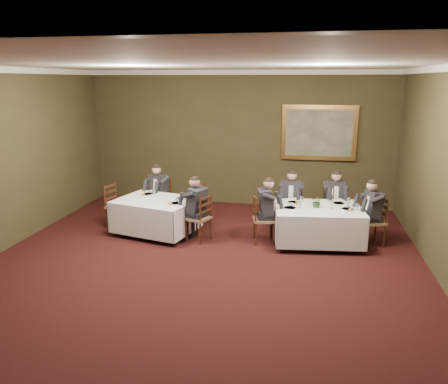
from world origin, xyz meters
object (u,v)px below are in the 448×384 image
(diner_sec_backleft, at_px, (160,199))
(diner_sec_endright, at_px, (198,217))
(chair_sec_endleft, at_px, (118,215))
(candlestick, at_px, (332,201))
(centerpiece, at_px, (317,201))
(chair_main_backleft, at_px, (291,216))
(table_main, at_px, (318,222))
(painting, at_px, (319,133))
(chair_sec_backright, at_px, (193,213))
(diner_main_backleft, at_px, (291,207))
(chair_main_endright, at_px, (372,231))
(chair_sec_backleft, at_px, (160,208))
(diner_main_backright, at_px, (334,208))
(chair_main_backright, at_px, (333,217))
(chair_main_endleft, at_px, (263,229))
(table_second, at_px, (156,214))
(chair_sec_endright, at_px, (199,227))
(diner_main_endright, at_px, (373,221))
(diner_main_endleft, at_px, (264,218))

(diner_sec_backleft, distance_m, diner_sec_endright, 1.69)
(chair_sec_endleft, xyz_separation_m, candlestick, (4.69, -0.23, 0.64))
(centerpiece, bearing_deg, diner_sec_endright, -173.04)
(chair_main_backleft, xyz_separation_m, diner_sec_endright, (-1.86, -1.12, 0.23))
(table_main, distance_m, painting, 3.02)
(diner_sec_backleft, xyz_separation_m, candlestick, (3.91, -0.90, 0.41))
(chair_sec_backright, height_order, candlestick, candlestick)
(diner_main_backleft, height_order, chair_main_endright, diner_main_backleft)
(chair_sec_endleft, distance_m, centerpiece, 4.45)
(diner_sec_endright, bearing_deg, chair_sec_backleft, 68.15)
(chair_sec_backright, height_order, centerpiece, centerpiece)
(centerpiece, height_order, painting, painting)
(diner_main_backright, bearing_deg, chair_main_backright, -90.00)
(chair_main_endleft, bearing_deg, centerpiece, 84.40)
(chair_main_backleft, distance_m, diner_main_backright, 0.96)
(chair_main_backright, height_order, diner_sec_backleft, diner_sec_backleft)
(chair_main_backleft, bearing_deg, chair_main_endright, 163.07)
(table_second, height_order, chair_sec_backleft, chair_sec_backleft)
(table_main, height_order, chair_sec_backleft, chair_sec_backleft)
(table_main, xyz_separation_m, table_second, (-3.42, -0.04, -0.00))
(table_main, relative_size, diner_main_backright, 1.40)
(diner_sec_backleft, height_order, diner_sec_endright, same)
(chair_main_endleft, relative_size, chair_main_endright, 1.00)
(diner_main_backleft, relative_size, chair_sec_backright, 1.35)
(chair_sec_endright, xyz_separation_m, diner_sec_endright, (-0.01, 0.00, 0.23))
(chair_main_backright, bearing_deg, chair_main_endleft, 26.97)
(diner_main_backleft, xyz_separation_m, centerpiece, (0.53, -0.82, 0.39))
(chair_main_endright, bearing_deg, chair_main_backleft, 47.72)
(table_second, xyz_separation_m, chair_sec_endright, (1.01, -0.25, -0.17))
(chair_sec_backright, relative_size, diner_sec_endright, 0.74)
(diner_main_backright, xyz_separation_m, diner_main_endright, (0.72, -0.80, 0.00))
(painting, bearing_deg, chair_main_endright, -66.20)
(diner_main_backright, distance_m, candlestick, 1.04)
(diner_main_backleft, bearing_deg, diner_sec_backleft, 5.16)
(diner_main_backright, bearing_deg, diner_sec_endright, 14.26)
(chair_sec_backleft, height_order, chair_sec_endleft, same)
(diner_sec_endright, bearing_deg, diner_main_endright, -61.35)
(chair_main_backleft, xyz_separation_m, chair_sec_endright, (-1.85, -1.13, 0.00))
(chair_sec_backright, height_order, chair_sec_endleft, same)
(chair_sec_backleft, distance_m, chair_sec_backright, 0.88)
(diner_main_backleft, bearing_deg, chair_main_backleft, -90.00)
(chair_sec_backleft, bearing_deg, diner_main_backleft, -159.63)
(table_second, distance_m, chair_main_backleft, 2.99)
(table_second, relative_size, chair_main_backright, 1.90)
(chair_main_endright, bearing_deg, candlestick, 81.18)
(chair_main_backright, height_order, chair_main_endleft, same)
(chair_sec_backright, relative_size, painting, 0.54)
(diner_sec_backleft, bearing_deg, diner_main_endleft, -179.73)
(diner_main_backleft, height_order, chair_sec_endright, diner_main_backleft)
(chair_main_endright, xyz_separation_m, candlestick, (-0.84, -0.15, 0.64))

